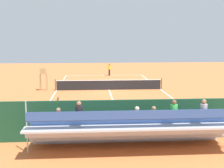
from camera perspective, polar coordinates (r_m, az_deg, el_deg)
ground_plane at (r=28.62m, az=-0.56°, el=-1.12°), size 60.00×60.00×0.00m
court_line_markings at (r=28.66m, az=-0.57°, el=-1.10°), size 10.10×22.20×0.01m
tennis_net at (r=28.54m, az=-0.56°, el=-0.13°), size 10.30×0.10×1.07m
backdrop_wall at (r=14.79m, az=2.74°, el=-6.83°), size 18.00×0.16×2.00m
bleacher_stand at (r=13.50m, az=3.47°, el=-8.55°), size 9.06×2.40×2.48m
umpire_chair at (r=28.68m, az=-13.02°, el=1.32°), size 0.67×0.67×2.14m
courtside_bench at (r=16.30m, az=14.16°, el=-7.21°), size 1.80×0.40×0.93m
equipment_bag at (r=15.79m, az=7.12°, el=-8.97°), size 0.90×0.36×0.36m
tennis_player at (r=39.00m, az=-0.52°, el=3.09°), size 0.44×0.56×1.93m
tennis_racket at (r=39.03m, az=-1.67°, el=1.61°), size 0.54×0.48×0.03m
tennis_ball_near at (r=38.52m, az=3.11°, el=1.53°), size 0.07×0.07×0.07m
tennis_ball_far at (r=37.15m, az=2.27°, el=1.26°), size 0.07×0.07×0.07m
line_judge at (r=15.86m, az=-10.69°, el=-5.83°), size 0.44×0.56×1.93m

